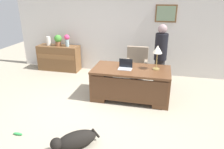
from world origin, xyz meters
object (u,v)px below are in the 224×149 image
object	(u,v)px
vase_empty	(49,41)
armchair	(136,67)
credenza	(59,58)
person_standing	(160,57)
dog_toy_bone	(18,134)
dog_lying	(75,140)
desk_lamp	(157,51)
potted_plant	(58,40)
desk	(131,83)
vase_with_flowers	(67,40)
laptop	(125,66)

from	to	relation	value
vase_empty	armchair	bearing A→B (deg)	-9.35
credenza	person_standing	size ratio (longest dim) A/B	0.79
credenza	dog_toy_bone	distance (m)	3.60
dog_lying	desk_lamp	xyz separation A→B (m)	(1.21, 2.14, 1.06)
desk_lamp	dog_toy_bone	distance (m)	3.36
potted_plant	desk	bearing A→B (deg)	-30.32
armchair	vase_with_flowers	size ratio (longest dim) A/B	2.68
laptop	vase_with_flowers	world-z (taller)	vase_with_flowers
potted_plant	vase_empty	bearing A→B (deg)	180.00
credenza	desk_lamp	xyz separation A→B (m)	(3.23, -1.42, 0.80)
desk	laptop	bearing A→B (deg)	177.07
desk_lamp	vase_empty	size ratio (longest dim) A/B	1.99
person_standing	potted_plant	bearing A→B (deg)	165.78
vase_with_flowers	dog_toy_bone	distance (m)	3.66
desk_lamp	vase_empty	bearing A→B (deg)	158.24
vase_empty	potted_plant	size ratio (longest dim) A/B	0.81
desk	armchair	bearing A→B (deg)	89.60
desk_lamp	potted_plant	bearing A→B (deg)	156.14
armchair	laptop	distance (m)	1.11
person_standing	vase_empty	world-z (taller)	person_standing
laptop	desk_lamp	xyz separation A→B (m)	(0.72, 0.11, 0.39)
desk	vase_with_flowers	size ratio (longest dim) A/B	4.80
credenza	potted_plant	bearing A→B (deg)	3.59
vase_empty	credenza	bearing A→B (deg)	-0.23
armchair	person_standing	xyz separation A→B (m)	(0.64, -0.34, 0.44)
vase_empty	potted_plant	bearing A→B (deg)	0.00
dog_toy_bone	armchair	bearing A→B (deg)	58.85
dog_lying	dog_toy_bone	world-z (taller)	dog_lying
person_standing	vase_with_flowers	bearing A→B (deg)	164.34
armchair	dog_lying	size ratio (longest dim) A/B	1.42
vase_empty	dog_toy_bone	bearing A→B (deg)	-71.20
credenza	potted_plant	world-z (taller)	potted_plant
credenza	vase_with_flowers	xyz separation A→B (m)	(0.33, 0.00, 0.64)
potted_plant	dog_toy_bone	bearing A→B (deg)	-76.47
laptop	vase_empty	world-z (taller)	vase_empty
armchair	desk_lamp	size ratio (longest dim) A/B	1.77
desk	potted_plant	size ratio (longest dim) A/B	5.09
vase_with_flowers	dog_lying	bearing A→B (deg)	-64.64
laptop	potted_plant	distance (m)	2.93
vase_empty	dog_toy_bone	distance (m)	3.79
person_standing	desk_lamp	xyz separation A→B (m)	(-0.07, -0.59, 0.31)
credenza	vase_empty	world-z (taller)	vase_empty
dog_lying	vase_empty	world-z (taller)	vase_empty
credenza	person_standing	world-z (taller)	person_standing
desk	laptop	xyz separation A→B (m)	(-0.14, 0.01, 0.40)
vase_with_flowers	dog_toy_bone	bearing A→B (deg)	-81.46
credenza	person_standing	bearing A→B (deg)	-14.12
person_standing	vase_with_flowers	distance (m)	3.08
vase_empty	potted_plant	world-z (taller)	potted_plant
vase_with_flowers	dog_toy_bone	world-z (taller)	vase_with_flowers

